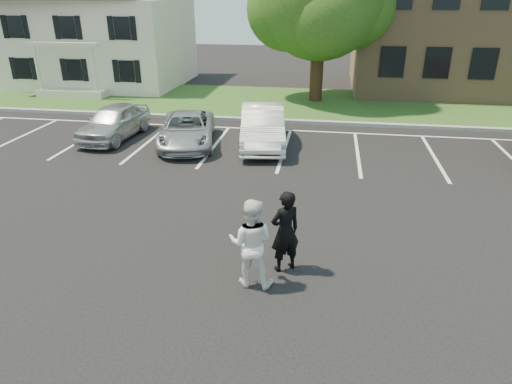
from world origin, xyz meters
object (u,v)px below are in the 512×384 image
car_white_sedan (263,126)px  man_black_suit (285,232)px  house (101,22)px  car_silver_minivan (187,130)px  man_white_shirt (251,243)px  car_silver_west (114,122)px

car_white_sedan → man_black_suit: bearing=-87.2°
house → car_white_sedan: 16.99m
house → car_white_sedan: house is taller
man_black_suit → car_silver_minivan: size_ratio=0.42×
man_black_suit → man_white_shirt: size_ratio=0.97×
car_silver_minivan → man_black_suit: bearing=-72.5°
house → man_black_suit: 24.70m
man_white_shirt → car_silver_west: (-7.34, 9.33, -0.26)m
man_white_shirt → car_silver_west: size_ratio=0.47×
man_white_shirt → car_silver_minivan: size_ratio=0.43×
man_black_suit → car_silver_west: man_black_suit is taller
man_white_shirt → car_white_sedan: size_ratio=0.41×
man_white_shirt → car_white_sedan: (-1.12, 9.34, -0.19)m
man_white_shirt → car_silver_west: 11.87m
house → man_black_suit: size_ratio=5.49×
man_black_suit → car_white_sedan: size_ratio=0.40×
car_silver_west → car_silver_minivan: car_silver_west is taller
car_silver_west → car_white_sedan: car_white_sedan is taller
man_white_shirt → car_silver_minivan: 9.84m
car_silver_minivan → car_white_sedan: car_white_sedan is taller
house → car_silver_minivan: house is taller
house → man_black_suit: (13.84, -20.25, -2.89)m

